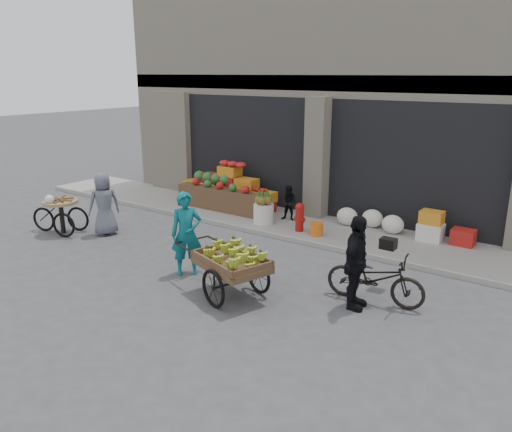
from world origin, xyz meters
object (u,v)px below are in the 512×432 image
Objects in this scene: tricycle_cart at (61,211)px; vendor_grey at (104,204)px; banana_cart at (230,259)px; pineapple_bin at (264,214)px; seated_person at (289,203)px; orange_bucket at (316,229)px; cyclist at (356,263)px; bicycle at (375,278)px; fire_hydrant at (300,216)px; vendor_woman at (186,234)px.

tricycle_cart is 1.14m from vendor_grey.
vendor_grey is at bearing -174.16° from banana_cart.
pineapple_bin is 5.04m from tricycle_cart.
seated_person is at bearing 159.05° from vendor_grey.
orange_bucket is 3.62m from cyclist.
orange_bucket is at bearing -3.58° from pineapple_bin.
banana_cart is at bearing 113.23° from bicycle.
fire_hydrant is 0.55m from orange_bucket.
orange_bucket is 6.29m from tricycle_cart.
pineapple_bin is at bearing 177.40° from fire_hydrant.
vendor_woman reaches higher than bicycle.
vendor_woman reaches higher than tricycle_cart.
vendor_grey is 0.91× the size of bicycle.
pineapple_bin is at bearing 52.07° from bicycle.
banana_cart is 1.69× the size of tricycle_cart.
fire_hydrant is at bearing -52.88° from seated_person.
pineapple_bin is 0.30× the size of bicycle.
vendor_woman is (-1.33, 0.33, 0.14)m from banana_cart.
tricycle_cart is (-5.41, -3.19, 0.30)m from orange_bucket.
seated_person reaches higher than pineapple_bin.
vendor_woman is 3.38m from cyclist.
pineapple_bin is 4.83m from cyclist.
banana_cart is 1.43× the size of bicycle.
pineapple_bin is 0.36× the size of tricycle_cart.
cyclist reaches higher than fire_hydrant.
pineapple_bin is at bearing 134.26° from banana_cart.
bicycle is at bearing -31.49° from pineapple_bin.
bicycle is at bearing -32.75° from vendor_woman.
vendor_grey is 6.92m from bicycle.
orange_bucket is 0.20× the size of cyclist.
banana_cart is 1.57× the size of vendor_grey.
tricycle_cart is 7.91m from bicycle.
banana_cart is (0.25, -3.64, 0.43)m from orange_bucket.
vendor_woman is at bearing -108.11° from orange_bucket.
banana_cart is 1.47× the size of vendor_woman.
vendor_grey is at bearing 82.26° from cyclist.
seated_person reaches higher than orange_bucket.
vendor_grey is at bearing -136.22° from pineapple_bin.
banana_cart is at bearing -78.47° from fire_hydrant.
seated_person is 0.57× the size of cyclist.
pineapple_bin is 0.56× the size of seated_person.
cyclist is at bearing -38.47° from vendor_woman.
seated_person is (0.40, 0.60, 0.21)m from pineapple_bin.
vendor_grey reaches higher than pineapple_bin.
bicycle is (7.87, 0.81, -0.11)m from tricycle_cart.
vendor_woman is at bearing -175.84° from banana_cart.
cyclist is (-0.20, -0.40, 0.36)m from bicycle.
tricycle_cart is at bearing 86.62° from cyclist.
cyclist reaches higher than seated_person.
vendor_woman is 1.07× the size of vendor_grey.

